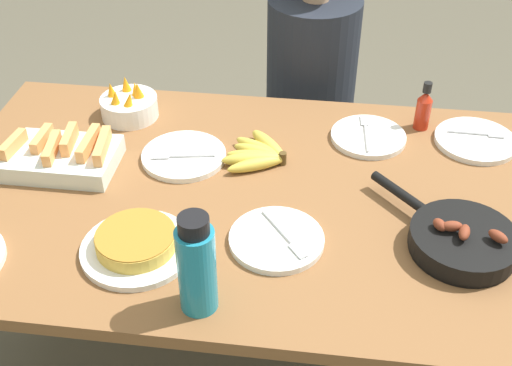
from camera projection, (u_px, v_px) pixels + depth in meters
name	position (u px, v px, depth m)	size (l,w,h in m)	color
ground_plane	(256.00, 365.00, 2.05)	(14.00, 14.00, 0.00)	#565142
dining_table	(256.00, 219.00, 1.67)	(1.62, 0.95, 0.71)	brown
banana_bunch	(260.00, 154.00, 1.72)	(0.18, 0.21, 0.04)	gold
melon_tray	(64.00, 156.00, 1.68)	(0.28, 0.19, 0.09)	silver
skillet	(461.00, 240.00, 1.44)	(0.32, 0.34, 0.08)	black
frittata_plate_center	(137.00, 244.00, 1.43)	(0.25, 0.25, 0.05)	white
empty_plate_near_front	(277.00, 239.00, 1.47)	(0.22, 0.22, 0.02)	white
empty_plate_far_left	(475.00, 140.00, 1.79)	(0.22, 0.22, 0.02)	white
empty_plate_far_right	(368.00, 137.00, 1.80)	(0.21, 0.21, 0.02)	white
empty_plate_mid_edge	(184.00, 156.00, 1.73)	(0.23, 0.23, 0.02)	white
fruit_bowl_mango	(129.00, 105.00, 1.88)	(0.17, 0.17, 0.12)	white
water_bottle	(197.00, 266.00, 1.25)	(0.08, 0.08, 0.23)	teal
hot_sauce_bottle	(424.00, 109.00, 1.81)	(0.04, 0.04, 0.15)	#B72814
person_figure	(309.00, 120.00, 2.29)	(0.34, 0.34, 1.18)	black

